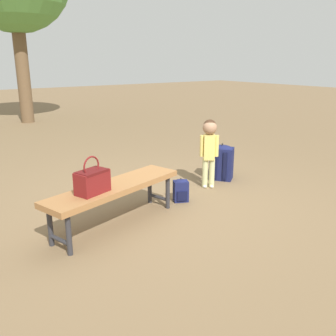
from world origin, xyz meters
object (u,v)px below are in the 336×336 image
backpack_large (222,161)px  backpack_small (181,190)px  park_bench (115,190)px  child_standing (209,143)px  handbag (92,181)px

backpack_large → backpack_small: 1.10m
park_bench → child_standing: child_standing is taller
park_bench → child_standing: size_ratio=1.77×
child_standing → backpack_large: (0.40, 0.16, -0.35)m
park_bench → backpack_small: (0.97, 0.13, -0.24)m
handbag → backpack_small: 1.35m
handbag → backpack_small: size_ratio=1.23×
handbag → park_bench: bearing=19.3°
child_standing → park_bench: bearing=-168.3°
handbag → backpack_small: handbag is taller
park_bench → backpack_large: size_ratio=3.06×
handbag → child_standing: size_ratio=0.39×
handbag → child_standing: bearing=12.9°
child_standing → backpack_small: (-0.63, -0.20, -0.47)m
park_bench → handbag: handbag is taller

